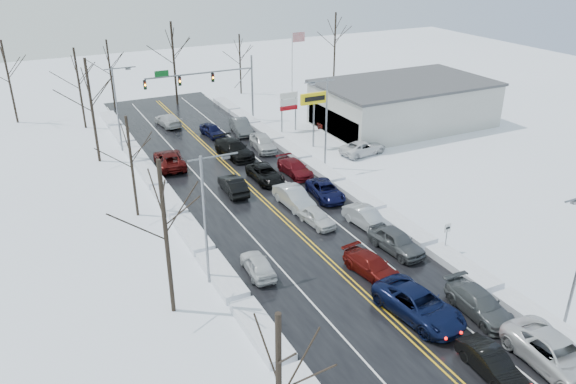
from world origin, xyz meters
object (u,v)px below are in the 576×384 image
tires_plus_sign (314,102)px  flagpole (293,64)px  oncoming_car_0 (234,193)px  traffic_signal_mast (213,81)px  dealership_building (404,103)px

tires_plus_sign → flagpole: 14.79m
flagpole → oncoming_car_0: flagpole is taller
flagpole → oncoming_car_0: (-16.96, -21.42, -5.93)m
flagpole → tires_plus_sign: bearing=-108.4°
oncoming_car_0 → traffic_signal_mast: bearing=-102.3°
traffic_signal_mast → tires_plus_sign: bearing=-59.5°
flagpole → traffic_signal_mast: bearing=-170.3°
flagpole → dealership_building: size_ratio=0.49×
traffic_signal_mast → oncoming_car_0: traffic_signal_mast is taller
dealership_building → oncoming_car_0: dealership_building is taller
tires_plus_sign → oncoming_car_0: (-12.29, -7.41, -4.99)m
traffic_signal_mast → tires_plus_sign: traffic_signal_mast is taller
tires_plus_sign → flagpole: bearing=71.6°
traffic_signal_mast → tires_plus_sign: 13.92m
tires_plus_sign → flagpole: flagpole is taller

